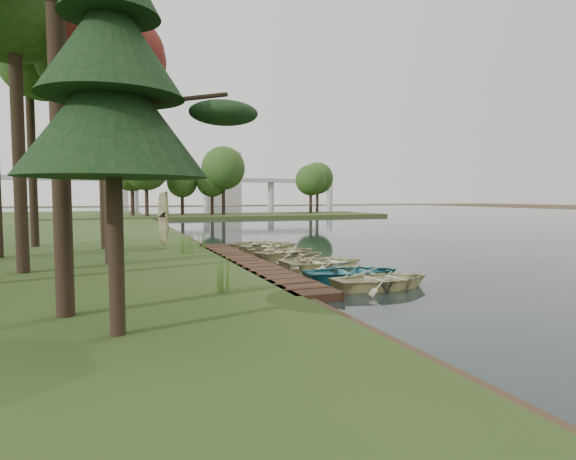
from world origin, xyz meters
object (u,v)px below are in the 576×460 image
object	(u,v)px
boardwalk	(247,264)
rowboat_1	(353,271)
rowboat_0	(383,278)
stored_rowboat	(166,243)
rowboat_2	(329,267)
pine_tree	(112,76)

from	to	relation	value
boardwalk	rowboat_1	size ratio (longest dim) A/B	4.34
rowboat_0	rowboat_1	xyz separation A→B (m)	(-0.26, 1.67, 0.01)
rowboat_1	stored_rowboat	world-z (taller)	stored_rowboat
rowboat_0	rowboat_2	distance (m)	3.16
rowboat_0	stored_rowboat	size ratio (longest dim) A/B	1.15
rowboat_1	stored_rowboat	xyz separation A→B (m)	(-5.48, 11.39, 0.19)
rowboat_0	pine_tree	size ratio (longest dim) A/B	0.43
boardwalk	rowboat_0	world-z (taller)	rowboat_0
rowboat_1	stored_rowboat	size ratio (longest dim) A/B	1.17
rowboat_0	stored_rowboat	distance (m)	14.26
rowboat_0	rowboat_2	world-z (taller)	rowboat_0
boardwalk	rowboat_2	bearing A→B (deg)	-56.87
boardwalk	stored_rowboat	size ratio (longest dim) A/B	5.07
rowboat_1	pine_tree	world-z (taller)	pine_tree
rowboat_1	rowboat_2	bearing A→B (deg)	15.44
rowboat_2	stored_rowboat	xyz separation A→B (m)	(-5.21, 9.94, 0.25)
boardwalk	rowboat_2	distance (m)	4.32
rowboat_1	rowboat_2	xyz separation A→B (m)	(-0.27, 1.45, -0.05)
rowboat_2	stored_rowboat	distance (m)	11.23
boardwalk	rowboat_2	size ratio (longest dim) A/B	5.03
rowboat_2	pine_tree	xyz separation A→B (m)	(-8.07, -6.67, 5.24)
rowboat_2	pine_tree	world-z (taller)	pine_tree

